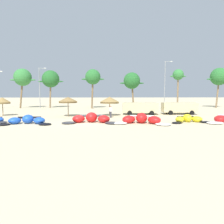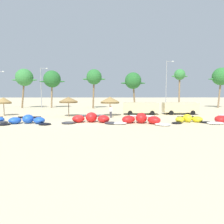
{
  "view_description": "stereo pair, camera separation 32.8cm",
  "coord_description": "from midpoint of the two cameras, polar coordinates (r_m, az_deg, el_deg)",
  "views": [
    {
      "loc": [
        2.96,
        -23.08,
        3.33
      ],
      "look_at": [
        3.59,
        2.0,
        1.0
      ],
      "focal_mm": 32.76,
      "sensor_mm": 36.0,
      "label": 1
    },
    {
      "loc": [
        3.29,
        -23.08,
        3.33
      ],
      "look_at": [
        3.59,
        2.0,
        1.0
      ],
      "focal_mm": 32.76,
      "sensor_mm": 36.0,
      "label": 2
    }
  ],
  "objects": [
    {
      "name": "beach_umbrella_middle",
      "position": [
        29.65,
        -11.74,
        3.35
      ],
      "size": [
        2.67,
        2.67,
        2.8
      ],
      "color": "brown",
      "rests_on": "ground"
    },
    {
      "name": "beach_umbrella_near_palms",
      "position": [
        29.74,
        -0.27,
        3.36
      ],
      "size": [
        2.85,
        2.85,
        2.8
      ],
      "color": "brown",
      "rests_on": "ground"
    },
    {
      "name": "palm_left_of_gap",
      "position": [
        44.63,
        -4.82,
        9.63
      ],
      "size": [
        4.91,
        3.28,
        8.44
      ],
      "color": "brown",
      "rests_on": "ground"
    },
    {
      "name": "kite_left",
      "position": [
        24.03,
        -22.24,
        -2.16
      ],
      "size": [
        5.95,
        2.75,
        0.97
      ],
      "color": "black",
      "rests_on": "ground"
    },
    {
      "name": "palm_center_left",
      "position": [
        45.89,
        6.11,
        8.62
      ],
      "size": [
        5.47,
        3.65,
        7.89
      ],
      "color": "brown",
      "rests_on": "ground"
    },
    {
      "name": "parked_van",
      "position": [
        33.83,
        18.53,
        1.24
      ],
      "size": [
        5.33,
        2.42,
        1.84
      ],
      "color": "beige",
      "rests_on": "ground"
    },
    {
      "name": "palm_left",
      "position": [
        48.1,
        -16.2,
        8.78
      ],
      "size": [
        5.7,
        3.8,
        8.38
      ],
      "color": "#7F6647",
      "rests_on": "ground"
    },
    {
      "name": "kite_left_of_center",
      "position": [
        23.25,
        -5.49,
        -1.87
      ],
      "size": [
        6.54,
        3.11,
        1.13
      ],
      "color": "#333338",
      "rests_on": "ground"
    },
    {
      "name": "beach_umbrella_near_van",
      "position": [
        33.88,
        -27.78,
        2.87
      ],
      "size": [
        2.23,
        2.23,
        2.72
      ],
      "color": "brown",
      "rests_on": "ground"
    },
    {
      "name": "person_near_kites",
      "position": [
        27.66,
        0.03,
        0.1
      ],
      "size": [
        0.36,
        0.24,
        1.62
      ],
      "color": "#383842",
      "rests_on": "ground"
    },
    {
      "name": "lamppost_west_center",
      "position": [
        48.64,
        -18.85,
        6.99
      ],
      "size": [
        1.71,
        0.24,
        8.94
      ],
      "color": "gray",
      "rests_on": "ground"
    },
    {
      "name": "palm_center_right",
      "position": [
        49.06,
        18.55,
        9.6
      ],
      "size": [
        3.66,
        2.44,
        8.69
      ],
      "color": "#7F6647",
      "rests_on": "ground"
    },
    {
      "name": "kite_right_of_center",
      "position": [
        24.85,
        20.92,
        -1.92
      ],
      "size": [
        4.9,
        2.54,
        0.93
      ],
      "color": "black",
      "rests_on": "ground"
    },
    {
      "name": "palm_right_of_gap",
      "position": [
        52.47,
        28.34,
        8.66
      ],
      "size": [
        5.87,
        3.91,
        8.99
      ],
      "color": "#7F6647",
      "rests_on": "ground"
    },
    {
      "name": "palm_leftmost",
      "position": [
        49.45,
        -23.1,
        8.81
      ],
      "size": [
        5.66,
        3.77,
        8.66
      ],
      "color": "brown",
      "rests_on": "ground"
    },
    {
      "name": "lamppost_east_center",
      "position": [
        49.97,
        15.23,
        8.14
      ],
      "size": [
        1.8,
        0.24,
        10.81
      ],
      "color": "gray",
      "rests_on": "ground"
    },
    {
      "name": "kite_center",
      "position": [
        22.63,
        8.53,
        -2.09
      ],
      "size": [
        6.37,
        3.67,
        1.15
      ],
      "color": "white",
      "rests_on": "ground"
    },
    {
      "name": "parked_car_second",
      "position": [
        32.08,
        8.06,
        1.26
      ],
      "size": [
        5.46,
        2.48,
        1.84
      ],
      "color": "beige",
      "rests_on": "ground"
    },
    {
      "name": "ground_plane",
      "position": [
        23.53,
        -8.33,
        -2.89
      ],
      "size": [
        260.0,
        260.0,
        0.0
      ],
      "primitive_type": "plane",
      "color": "beige"
    }
  ]
}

